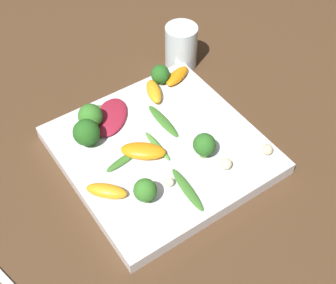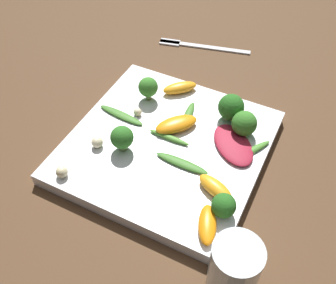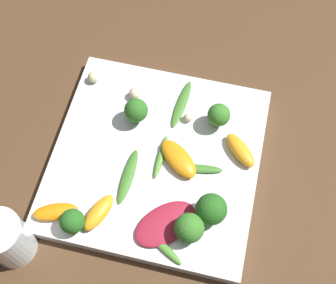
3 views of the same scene
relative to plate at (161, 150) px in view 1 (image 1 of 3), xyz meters
The scene contains 21 objects.
ground_plane 0.01m from the plate, ahead, with size 2.40×2.40×0.00m, color #4C331E.
plate is the anchor object (origin of this frame).
drinking_glass 0.24m from the plate, 46.70° to the left, with size 0.06×0.06×0.09m.
radicchio_leaf_0 0.11m from the plate, 111.21° to the left, with size 0.10×0.10×0.01m.
orange_segment_0 0.12m from the plate, 62.30° to the left, with size 0.04×0.06×0.02m.
orange_segment_1 0.04m from the plate, behind, with size 0.08×0.07×0.02m.
orange_segment_2 0.13m from the plate, 163.98° to the right, with size 0.06×0.06×0.02m.
orange_segment_3 0.17m from the plate, 45.80° to the left, with size 0.07×0.05×0.02m.
broccoli_floret_0 0.16m from the plate, 56.64° to the left, with size 0.03×0.03×0.04m.
broccoli_floret_1 0.12m from the plate, 135.90° to the right, with size 0.03×0.03×0.04m.
broccoli_floret_2 0.13m from the plate, 125.05° to the left, with size 0.04×0.04×0.04m.
broccoli_floret_3 0.13m from the plate, 143.45° to the left, with size 0.04×0.04×0.05m.
broccoli_floret_4 0.08m from the plate, 51.73° to the right, with size 0.04×0.04×0.04m.
arugula_sprig_0 0.02m from the plate, 169.89° to the right, with size 0.01×0.07×0.01m.
arugula_sprig_1 0.14m from the plate, 108.15° to the left, with size 0.06×0.05×0.01m.
arugula_sprig_2 0.05m from the plate, 52.62° to the left, with size 0.02×0.09×0.01m.
arugula_sprig_3 0.10m from the plate, 100.38° to the right, with size 0.02×0.09×0.01m.
arugula_sprig_4 0.07m from the plate, behind, with size 0.07×0.02×0.01m.
macadamia_nut_0 0.11m from the plate, 58.76° to the right, with size 0.02×0.02×0.02m.
macadamia_nut_1 0.17m from the plate, 39.92° to the right, with size 0.02×0.02×0.02m.
macadamia_nut_2 0.08m from the plate, 114.63° to the right, with size 0.01×0.01×0.01m.
Camera 1 is at (-0.27, -0.42, 0.60)m, focal length 50.00 mm.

